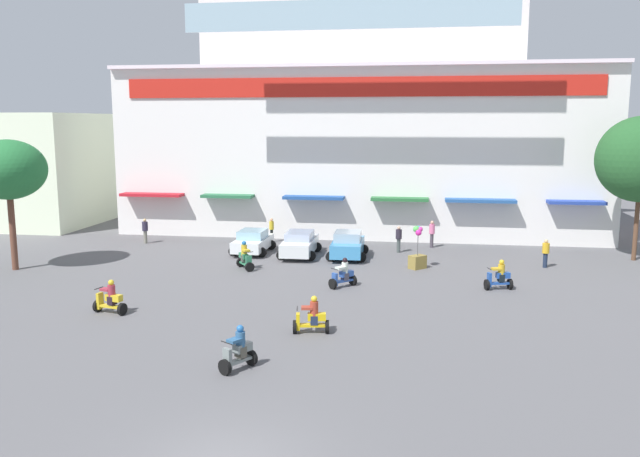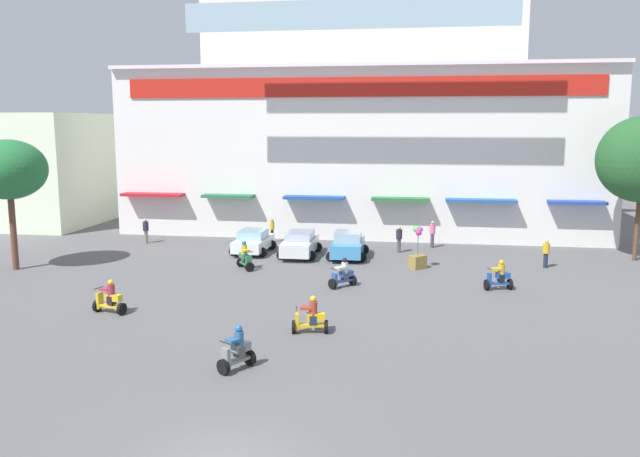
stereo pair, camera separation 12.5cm
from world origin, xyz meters
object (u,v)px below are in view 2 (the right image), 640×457
Objects in this scene: scooter_rider_2 at (245,258)px; scooter_rider_6 at (343,275)px; pedestrian_0 at (272,228)px; scooter_rider_4 at (237,351)px; pedestrian_4 at (432,232)px; parked_car_1 at (300,244)px; scooter_rider_7 at (110,299)px; parked_car_0 at (253,241)px; parked_car_2 at (348,245)px; scooter_rider_3 at (499,277)px; balloon_vendor_cart at (418,253)px; scooter_rider_0 at (311,318)px; plaza_tree_0 at (9,170)px; pedestrian_2 at (399,238)px; pedestrian_1 at (146,229)px; pedestrian_3 at (546,252)px.

scooter_rider_6 is at bearing -27.65° from scooter_rider_2.
scooter_rider_4 is at bearing -79.66° from pedestrian_0.
pedestrian_0 is at bearing 178.31° from pedestrian_4.
parked_car_1 is 14.33m from scooter_rider_7.
parked_car_2 reaches higher than parked_car_0.
scooter_rider_6 is (-7.56, -0.68, -0.03)m from scooter_rider_3.
scooter_rider_0 is at bearing -108.29° from balloon_vendor_cart.
scooter_rider_0 is 0.85× the size of pedestrian_4.
plaza_tree_0 is 4.80× the size of scooter_rider_0.
pedestrian_2 is (8.67, -2.27, -0.01)m from pedestrian_0.
balloon_vendor_cart is (5.72, 16.06, 0.27)m from scooter_rider_4.
pedestrian_1 is 16.98m from pedestrian_2.
pedestrian_4 reaches higher than scooter_rider_0.
pedestrian_3 is at bearing 10.86° from balloon_vendor_cart.
scooter_rider_3 is 0.90× the size of pedestrian_2.
pedestrian_2 reaches higher than parked_car_0.
balloon_vendor_cart is (1.20, -4.38, -0.03)m from pedestrian_2.
balloon_vendor_cart is at bearing 9.50° from plaza_tree_0.
parked_car_2 is 4.75m from balloon_vendor_cart.
pedestrian_3 is at bearing -4.13° from parked_car_1.
scooter_rider_0 is 11.22m from scooter_rider_3.
pedestrian_3 is at bearing -4.67° from parked_car_2.
scooter_rider_4 reaches higher than scooter_rider_7.
pedestrian_4 is (13.78, 17.07, 0.39)m from scooter_rider_7.
pedestrian_4 reaches higher than scooter_rider_6.
pedestrian_0 is at bearing 165.30° from pedestrian_2.
pedestrian_1 reaches higher than pedestrian_2.
scooter_rider_7 is 0.92× the size of pedestrian_2.
parked_car_0 is (11.84, 6.53, -4.78)m from plaza_tree_0.
pedestrian_4 is at bearing 82.09° from balloon_vendor_cart.
parked_car_2 is at bearing 175.33° from pedestrian_3.
pedestrian_2 is at bearing 35.29° from parked_car_2.
pedestrian_2 is at bearing -1.65° from pedestrian_1.
pedestrian_3 is at bearing -4.90° from parked_car_0.
pedestrian_4 is (-6.22, 4.98, 0.10)m from pedestrian_3.
plaza_tree_0 is 19.42m from parked_car_2.
scooter_rider_4 is 0.91× the size of pedestrian_2.
pedestrian_3 reaches higher than parked_car_0.
scooter_rider_6 is at bearing -85.36° from parked_car_2.
parked_car_0 is 0.88× the size of parked_car_1.
plaza_tree_0 is 4.44× the size of pedestrian_3.
pedestrian_1 is at bearing 158.04° from scooter_rider_3.
plaza_tree_0 is 25.41m from pedestrian_4.
balloon_vendor_cart reaches higher than scooter_rider_3.
pedestrian_1 is at bearing 169.52° from parked_car_2.
parked_car_2 is 2.45× the size of pedestrian_3.
scooter_rider_7 is (-5.77, -13.12, -0.14)m from parked_car_1.
balloon_vendor_cart reaches higher than parked_car_0.
pedestrian_1 is at bearing 178.35° from pedestrian_2.
scooter_rider_2 is 13.63m from scooter_rider_3.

